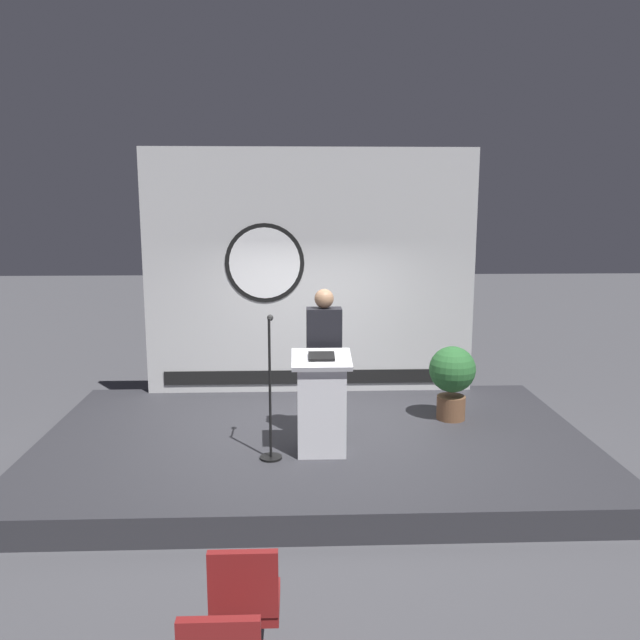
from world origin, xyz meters
name	(u,v)px	position (x,y,z in m)	size (l,w,h in m)	color
ground_plane	(314,459)	(0.00, 0.00, 0.00)	(40.00, 40.00, 0.00)	#4C4C51
stage_platform	(314,447)	(0.00, 0.00, 0.15)	(6.40, 4.00, 0.30)	#333338
banner_display	(309,274)	(-0.01, 1.85, 2.02)	(4.69, 0.12, 3.47)	silver
podium	(321,404)	(0.06, -0.55, 0.85)	(0.64, 0.50, 1.13)	silver
speaker_person	(324,363)	(0.11, -0.07, 1.20)	(0.40, 0.26, 1.75)	black
microphone_stand	(270,410)	(-0.49, -0.66, 0.84)	(0.24, 0.48, 1.53)	black
potted_plant	(452,376)	(1.75, 0.52, 0.87)	(0.58, 0.58, 0.94)	brown
audience_chair_left	(245,598)	(-0.55, -3.48, 0.49)	(0.44, 0.45, 0.89)	black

